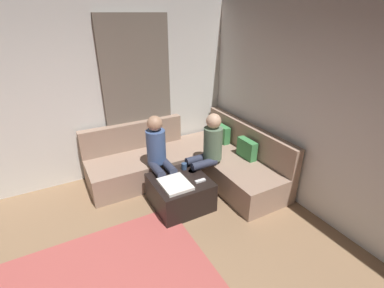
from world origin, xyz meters
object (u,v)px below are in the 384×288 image
at_px(person_on_couch_back, 207,149).
at_px(person_on_couch_side, 159,154).
at_px(ottoman, 180,192).
at_px(sectional_couch, 192,162).
at_px(coffee_mug, 184,166).
at_px(game_remote, 200,181).

xyz_separation_m(person_on_couch_back, person_on_couch_side, (-0.22, -0.68, 0.00)).
bearing_deg(person_on_couch_back, person_on_couch_side, 72.14).
xyz_separation_m(ottoman, person_on_couch_back, (-0.21, 0.56, 0.45)).
xyz_separation_m(sectional_couch, ottoman, (0.57, -0.51, -0.07)).
bearing_deg(person_on_couch_back, coffee_mug, 87.98).
distance_m(ottoman, person_on_couch_side, 0.63).
bearing_deg(coffee_mug, ottoman, -39.29).
bearing_deg(ottoman, coffee_mug, 140.71).
xyz_separation_m(coffee_mug, person_on_couch_side, (-0.21, -0.30, 0.19)).
bearing_deg(person_on_couch_side, coffee_mug, 145.58).
height_order(coffee_mug, person_on_couch_back, person_on_couch_back).
bearing_deg(game_remote, person_on_couch_back, 138.60).
xyz_separation_m(ottoman, game_remote, (0.18, 0.22, 0.22)).
height_order(coffee_mug, game_remote, coffee_mug).
height_order(coffee_mug, person_on_couch_side, person_on_couch_side).
bearing_deg(person_on_couch_back, game_remote, 138.60).
xyz_separation_m(coffee_mug, game_remote, (0.40, 0.04, -0.04)).
relative_size(ottoman, game_remote, 5.07).
bearing_deg(coffee_mug, game_remote, 5.71).
distance_m(sectional_couch, person_on_couch_side, 0.75).
bearing_deg(ottoman, game_remote, 50.71).
bearing_deg(ottoman, person_on_couch_back, 110.22).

